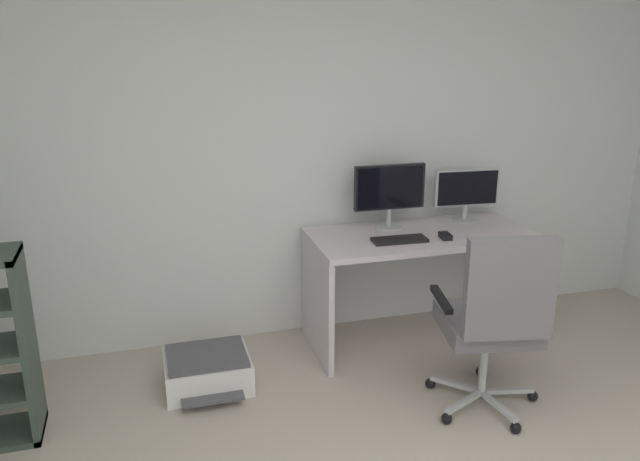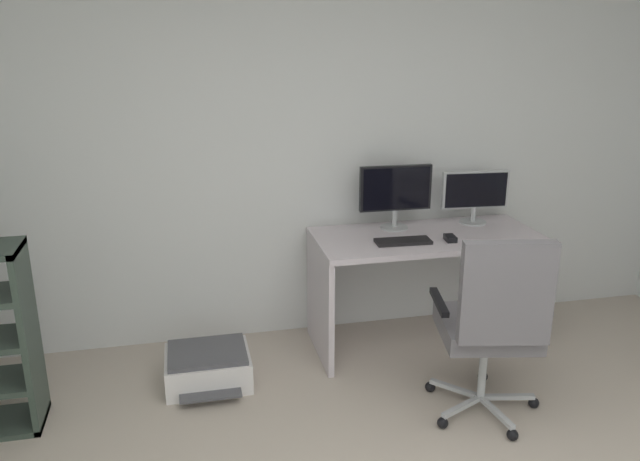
{
  "view_description": "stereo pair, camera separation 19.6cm",
  "coord_description": "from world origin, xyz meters",
  "px_view_note": "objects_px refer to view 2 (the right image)",
  "views": [
    {
      "loc": [
        -0.96,
        -1.22,
        2.0
      ],
      "look_at": [
        -0.04,
        2.01,
        0.93
      ],
      "focal_mm": 35.47,
      "sensor_mm": 36.0,
      "label": 1
    },
    {
      "loc": [
        -0.77,
        -1.27,
        2.0
      ],
      "look_at": [
        -0.04,
        2.01,
        0.93
      ],
      "focal_mm": 35.47,
      "sensor_mm": 36.0,
      "label": 2
    }
  ],
  "objects_px": {
    "monitor_secondary": "(475,193)",
    "office_chair": "(493,320)",
    "keyboard": "(403,241)",
    "printer": "(208,367)",
    "monitor_main": "(396,191)",
    "desk": "(426,265)",
    "computer_mouse": "(450,238)"
  },
  "relations": [
    {
      "from": "desk",
      "to": "monitor_main",
      "type": "bearing_deg",
      "value": 132.62
    },
    {
      "from": "monitor_secondary",
      "to": "keyboard",
      "type": "bearing_deg",
      "value": -153.94
    },
    {
      "from": "keyboard",
      "to": "monitor_main",
      "type": "bearing_deg",
      "value": 83.92
    },
    {
      "from": "monitor_main",
      "to": "office_chair",
      "type": "relative_size",
      "value": 0.45
    },
    {
      "from": "keyboard",
      "to": "printer",
      "type": "height_order",
      "value": "keyboard"
    },
    {
      "from": "desk",
      "to": "monitor_main",
      "type": "xyz_separation_m",
      "value": [
        -0.16,
        0.18,
        0.46
      ]
    },
    {
      "from": "desk",
      "to": "office_chair",
      "type": "height_order",
      "value": "office_chair"
    },
    {
      "from": "desk",
      "to": "monitor_secondary",
      "type": "height_order",
      "value": "monitor_secondary"
    },
    {
      "from": "desk",
      "to": "printer",
      "type": "xyz_separation_m",
      "value": [
        -1.43,
        -0.2,
        -0.45
      ]
    },
    {
      "from": "monitor_main",
      "to": "printer",
      "type": "bearing_deg",
      "value": -163.35
    },
    {
      "from": "monitor_secondary",
      "to": "office_chair",
      "type": "bearing_deg",
      "value": -109.94
    },
    {
      "from": "desk",
      "to": "computer_mouse",
      "type": "height_order",
      "value": "computer_mouse"
    },
    {
      "from": "desk",
      "to": "monitor_main",
      "type": "distance_m",
      "value": 0.51
    },
    {
      "from": "desk",
      "to": "office_chair",
      "type": "distance_m",
      "value": 0.91
    },
    {
      "from": "monitor_secondary",
      "to": "desk",
      "type": "bearing_deg",
      "value": -156.06
    },
    {
      "from": "desk",
      "to": "printer",
      "type": "bearing_deg",
      "value": -171.94
    },
    {
      "from": "monitor_main",
      "to": "keyboard",
      "type": "height_order",
      "value": "monitor_main"
    },
    {
      "from": "computer_mouse",
      "to": "monitor_secondary",
      "type": "bearing_deg",
      "value": 51.81
    },
    {
      "from": "monitor_main",
      "to": "keyboard",
      "type": "xyz_separation_m",
      "value": [
        -0.05,
        -0.29,
        -0.24
      ]
    },
    {
      "from": "printer",
      "to": "monitor_secondary",
      "type": "bearing_deg",
      "value": 11.72
    },
    {
      "from": "desk",
      "to": "printer",
      "type": "height_order",
      "value": "desk"
    },
    {
      "from": "monitor_main",
      "to": "computer_mouse",
      "type": "relative_size",
      "value": 4.76
    },
    {
      "from": "keyboard",
      "to": "computer_mouse",
      "type": "relative_size",
      "value": 3.4
    },
    {
      "from": "office_chair",
      "to": "keyboard",
      "type": "bearing_deg",
      "value": 104.95
    },
    {
      "from": "desk",
      "to": "monitor_secondary",
      "type": "distance_m",
      "value": 0.6
    },
    {
      "from": "monitor_secondary",
      "to": "printer",
      "type": "height_order",
      "value": "monitor_secondary"
    },
    {
      "from": "desk",
      "to": "office_chair",
      "type": "bearing_deg",
      "value": -89.78
    },
    {
      "from": "monitor_secondary",
      "to": "computer_mouse",
      "type": "bearing_deg",
      "value": -133.52
    },
    {
      "from": "desk",
      "to": "keyboard",
      "type": "relative_size",
      "value": 4.23
    },
    {
      "from": "monitor_main",
      "to": "keyboard",
      "type": "bearing_deg",
      "value": -98.68
    },
    {
      "from": "monitor_main",
      "to": "keyboard",
      "type": "distance_m",
      "value": 0.38
    },
    {
      "from": "desk",
      "to": "office_chair",
      "type": "relative_size",
      "value": 1.35
    }
  ]
}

